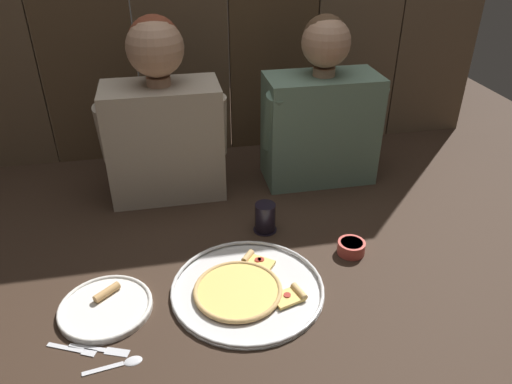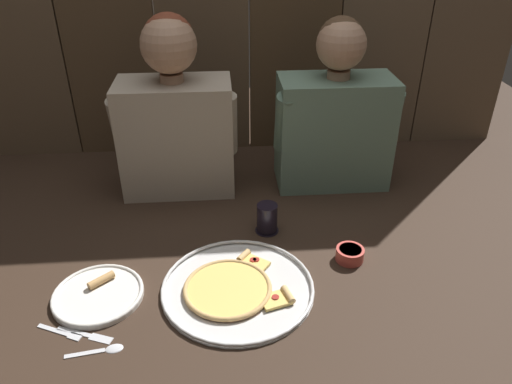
# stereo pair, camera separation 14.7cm
# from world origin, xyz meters

# --- Properties ---
(ground_plane) EXTENTS (3.20, 3.20, 0.00)m
(ground_plane) POSITION_xyz_m (0.00, 0.00, 0.00)
(ground_plane) COLOR #332319
(pizza_tray) EXTENTS (0.43, 0.43, 0.03)m
(pizza_tray) POSITION_xyz_m (-0.11, -0.13, 0.01)
(pizza_tray) COLOR silver
(pizza_tray) RESTS_ON ground
(dinner_plate) EXTENTS (0.25, 0.25, 0.03)m
(dinner_plate) POSITION_xyz_m (-0.49, -0.13, 0.01)
(dinner_plate) COLOR white
(dinner_plate) RESTS_ON ground
(drinking_glass) EXTENTS (0.08, 0.08, 0.10)m
(drinking_glass) POSITION_xyz_m (0.01, 0.15, 0.05)
(drinking_glass) COLOR black
(drinking_glass) RESTS_ON ground
(dipping_bowl) EXTENTS (0.09, 0.09, 0.04)m
(dipping_bowl) POSITION_xyz_m (0.25, -0.02, 0.02)
(dipping_bowl) COLOR #CC4C42
(dipping_bowl) RESTS_ON ground
(table_fork) EXTENTS (0.12, 0.07, 0.01)m
(table_fork) POSITION_xyz_m (-0.55, -0.25, 0.00)
(table_fork) COLOR silver
(table_fork) RESTS_ON ground
(table_knife) EXTENTS (0.15, 0.07, 0.01)m
(table_knife) POSITION_xyz_m (-0.49, -0.27, 0.00)
(table_knife) COLOR silver
(table_knife) RESTS_ON ground
(table_spoon) EXTENTS (0.14, 0.04, 0.01)m
(table_spoon) POSITION_xyz_m (-0.43, -0.32, 0.00)
(table_spoon) COLOR silver
(table_spoon) RESTS_ON ground
(diner_left) EXTENTS (0.44, 0.22, 0.64)m
(diner_left) POSITION_xyz_m (-0.29, 0.47, 0.29)
(diner_left) COLOR #B2A38E
(diner_left) RESTS_ON ground
(diner_right) EXTENTS (0.45, 0.21, 0.62)m
(diner_right) POSITION_xyz_m (0.29, 0.47, 0.27)
(diner_right) COLOR slate
(diner_right) RESTS_ON ground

